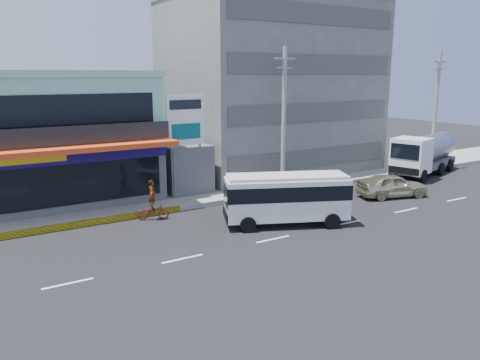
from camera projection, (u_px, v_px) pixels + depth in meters
name	position (u px, v px, depth m)	size (l,w,h in m)	color
ground	(273.00, 239.00, 23.70)	(120.00, 120.00, 0.00)	black
sidewalk	(254.00, 187.00, 34.12)	(70.00, 5.00, 0.30)	gray
shop_building	(50.00, 140.00, 30.42)	(12.40, 11.70, 8.00)	#444449
concrete_building	(269.00, 89.00, 39.73)	(16.00, 12.00, 14.00)	gray
gap_structure	(177.00, 167.00, 33.33)	(3.00, 6.00, 3.50)	#444449
satellite_dish	(182.00, 143.00, 32.09)	(1.50, 1.50, 0.15)	slate
billboard	(185.00, 126.00, 30.04)	(2.60, 0.18, 6.90)	gray
utility_pole_near	(284.00, 120.00, 31.77)	(1.60, 0.30, 10.00)	#999993
utility_pole_far	(435.00, 111.00, 39.85)	(1.60, 0.30, 10.00)	#999993
minibus	(287.00, 195.00, 25.66)	(7.06, 4.66, 2.83)	silver
sedan	(392.00, 185.00, 31.76)	(1.92, 4.78, 1.63)	#C2BC94
tanker_truck	(423.00, 154.00, 38.54)	(8.79, 4.80, 3.33)	white
motorcycle_rider	(153.00, 207.00, 26.77)	(1.93, 1.16, 2.34)	maroon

